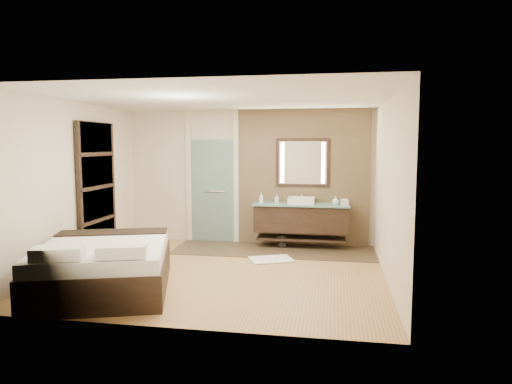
% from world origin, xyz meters
% --- Properties ---
extents(floor, '(5.00, 5.00, 0.00)m').
position_xyz_m(floor, '(0.00, 0.00, 0.00)').
color(floor, olive).
rests_on(floor, ground).
extents(tile_strip, '(3.80, 1.30, 0.01)m').
position_xyz_m(tile_strip, '(0.60, 1.60, 0.01)').
color(tile_strip, '#3C2F20').
rests_on(tile_strip, floor).
extents(stone_wall, '(2.60, 0.08, 2.70)m').
position_xyz_m(stone_wall, '(1.10, 2.21, 1.35)').
color(stone_wall, tan).
rests_on(stone_wall, floor).
extents(vanity, '(1.85, 0.55, 0.88)m').
position_xyz_m(vanity, '(1.10, 1.92, 0.58)').
color(vanity, black).
rests_on(vanity, stone_wall).
extents(mirror_unit, '(1.06, 0.04, 0.96)m').
position_xyz_m(mirror_unit, '(1.10, 2.16, 1.65)').
color(mirror_unit, black).
rests_on(mirror_unit, stone_wall).
extents(frosted_door, '(1.10, 0.12, 2.70)m').
position_xyz_m(frosted_door, '(-0.75, 2.20, 1.14)').
color(frosted_door, '#9EC8C3').
rests_on(frosted_door, floor).
extents(shoji_partition, '(0.06, 1.20, 2.40)m').
position_xyz_m(shoji_partition, '(-2.43, 0.60, 1.21)').
color(shoji_partition, black).
rests_on(shoji_partition, floor).
extents(bed, '(2.25, 2.52, 0.81)m').
position_xyz_m(bed, '(-1.39, -1.16, 0.34)').
color(bed, black).
rests_on(bed, floor).
extents(bath_mat, '(0.86, 0.75, 0.02)m').
position_xyz_m(bath_mat, '(0.66, 0.84, 0.02)').
color(bath_mat, white).
rests_on(bath_mat, floor).
extents(waste_bin, '(0.25, 0.25, 0.25)m').
position_xyz_m(waste_bin, '(0.74, 1.85, 0.12)').
color(waste_bin, black).
rests_on(waste_bin, floor).
extents(tissue_box, '(0.15, 0.15, 0.10)m').
position_xyz_m(tissue_box, '(1.92, 1.83, 0.92)').
color(tissue_box, silver).
rests_on(tissue_box, vanity).
extents(soap_bottle_a, '(0.10, 0.10, 0.21)m').
position_xyz_m(soap_bottle_a, '(0.32, 1.86, 0.97)').
color(soap_bottle_a, white).
rests_on(soap_bottle_a, vanity).
extents(soap_bottle_b, '(0.08, 0.08, 0.16)m').
position_xyz_m(soap_bottle_b, '(0.60, 2.04, 0.95)').
color(soap_bottle_b, '#B2B2B2').
rests_on(soap_bottle_b, vanity).
extents(soap_bottle_c, '(0.16, 0.16, 0.16)m').
position_xyz_m(soap_bottle_c, '(1.75, 1.89, 0.94)').
color(soap_bottle_c, '#C3F6ED').
rests_on(soap_bottle_c, vanity).
extents(cup, '(0.15, 0.15, 0.10)m').
position_xyz_m(cup, '(1.92, 1.96, 0.92)').
color(cup, white).
rests_on(cup, vanity).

